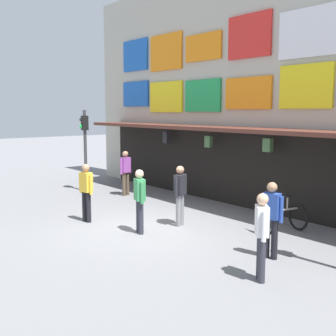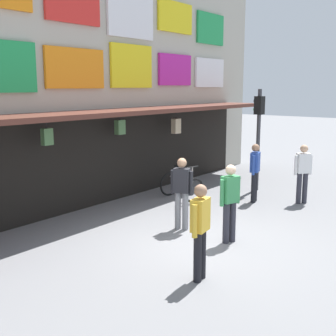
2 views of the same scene
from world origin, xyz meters
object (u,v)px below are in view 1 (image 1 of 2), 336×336
Objects in this scene: traffic_light_near at (85,137)px; pedestrian_in_purple at (126,170)px; pedestrian_in_green at (140,198)px; bicycle_parked at (282,218)px; pedestrian_in_blue at (262,232)px; pedestrian_in_white at (180,192)px; pedestrian_in_red at (86,189)px; pedestrian_in_black at (271,216)px.

traffic_light_near is 2.22m from pedestrian_in_purple.
traffic_light_near is 6.54m from pedestrian_in_green.
bicycle_parked is 0.77× the size of pedestrian_in_blue.
pedestrian_in_blue is (10.21, -1.74, -1.19)m from traffic_light_near.
pedestrian_in_blue is at bearing -59.59° from bicycle_parked.
pedestrian_in_white reaches higher than bicycle_parked.
traffic_light_near reaches higher than pedestrian_in_blue.
traffic_light_near is at bearing 164.58° from pedestrian_in_green.
pedestrian_in_blue is at bearing -9.67° from traffic_light_near.
bicycle_parked is at bearing 36.29° from pedestrian_in_white.
pedestrian_in_white is 1.00× the size of pedestrian_in_red.
pedestrian_in_blue and pedestrian_in_red have the same top height.
traffic_light_near is 4.98m from pedestrian_in_red.
pedestrian_in_green reaches higher than bicycle_parked.
pedestrian_in_green is (6.19, -1.71, -1.19)m from traffic_light_near.
pedestrian_in_white is (-3.27, 0.20, 0.00)m from pedestrian_in_black.
pedestrian_in_black and pedestrian_in_blue have the same top height.
pedestrian_in_red is at bearing -140.49° from bicycle_parked.
pedestrian_in_green is at bearing -28.87° from pedestrian_in_purple.
pedestrian_in_white is (4.56, -1.17, 0.00)m from pedestrian_in_purple.
traffic_light_near is 9.63m from pedestrian_in_black.
pedestrian_in_red is (-5.93, -0.50, 0.00)m from pedestrian_in_blue.
bicycle_parked is 2.79m from pedestrian_in_white.
bicycle_parked is at bearing 8.19° from traffic_light_near.
pedestrian_in_white is (-3.95, 1.34, 0.00)m from pedestrian_in_blue.
traffic_light_near reaches higher than pedestrian_in_red.
pedestrian_in_black is at bearing 18.40° from pedestrian_in_green.
pedestrian_in_white is 2.71m from pedestrian_in_red.
bicycle_parked is at bearing 39.51° from pedestrian_in_red.
pedestrian_in_red is at bearing -164.52° from pedestrian_in_green.
pedestrian_in_blue is (4.02, -0.03, 0.00)m from pedestrian_in_green.
traffic_light_near is at bearing 170.33° from pedestrian_in_blue.
pedestrian_in_blue is 1.00× the size of pedestrian_in_white.
traffic_light_near is 1.90× the size of pedestrian_in_blue.
pedestrian_in_purple is (-6.77, -0.45, 0.55)m from bicycle_parked.
traffic_light_near is 6.39m from pedestrian_in_white.
pedestrian_in_blue is 4.17m from pedestrian_in_white.
pedestrian_in_black is 1.00× the size of pedestrian_in_purple.
pedestrian_in_green is (4.49, -2.48, 0.00)m from pedestrian_in_purple.
pedestrian_in_black is at bearing -9.88° from pedestrian_in_purple.
pedestrian_in_green is 1.00× the size of pedestrian_in_white.
pedestrian_in_white is at bearing 86.78° from pedestrian_in_green.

